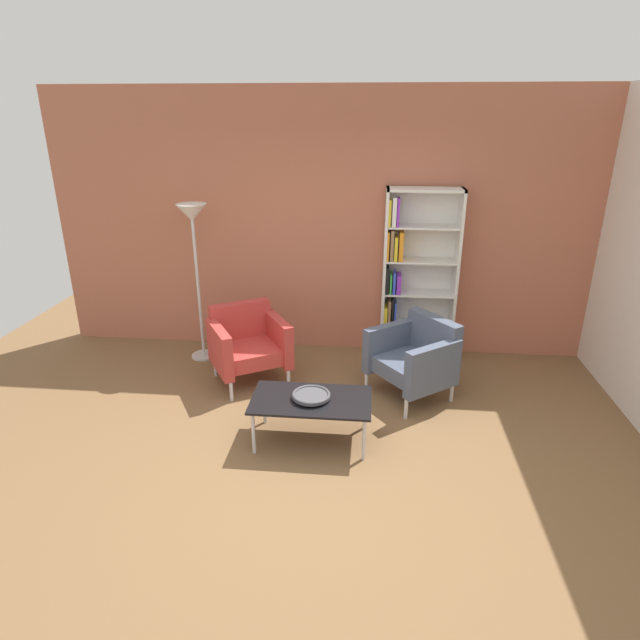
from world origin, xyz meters
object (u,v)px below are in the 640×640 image
Objects in this scene: bookshelf_tall at (412,277)px; coffee_table_low at (311,402)px; floor_lamp_torchiere at (193,232)px; armchair_near_window at (248,343)px; armchair_by_bookshelf at (415,356)px; decorative_bowl at (311,395)px.

bookshelf_tall is 2.11m from coffee_table_low.
floor_lamp_torchiere reaches higher than coffee_table_low.
armchair_near_window is at bearing -37.51° from floor_lamp_torchiere.
armchair_near_window is (-1.69, 0.16, 0.00)m from armchair_by_bookshelf.
armchair_near_window is 1.32m from floor_lamp_torchiere.
floor_lamp_torchiere is at bearing 111.36° from armchair_near_window.
floor_lamp_torchiere is at bearing -143.80° from armchair_by_bookshelf.
coffee_table_low is at bearing 0.00° from decorative_bowl.
floor_lamp_torchiere is (-1.42, 1.54, 1.01)m from decorative_bowl.
armchair_near_window is (-0.78, 1.05, 0.05)m from coffee_table_low.
coffee_table_low is at bearing -116.60° from bookshelf_tall.
coffee_table_low is at bearing -47.29° from floor_lamp_torchiere.
decorative_bowl is 0.34× the size of armchair_near_window.
armchair_by_bookshelf is (0.92, 0.89, 0.05)m from coffee_table_low.
bookshelf_tall is at bearing 63.40° from decorative_bowl.
bookshelf_tall reaches higher than coffee_table_low.
armchair_by_bookshelf and armchair_near_window have the same top height.
armchair_by_bookshelf is (0.01, -0.92, -0.53)m from bookshelf_tall.
decorative_bowl is at bearing -84.05° from armchair_by_bookshelf.
coffee_table_low is 0.07m from decorative_bowl.
armchair_by_bookshelf is at bearing -36.50° from armchair_near_window.
armchair_by_bookshelf is 2.64m from floor_lamp_torchiere.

